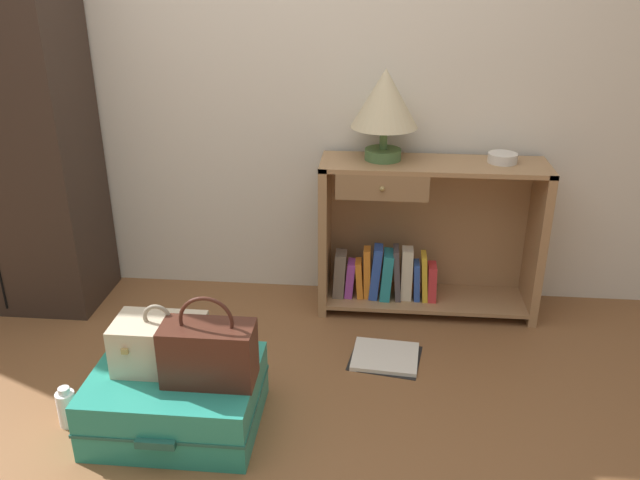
% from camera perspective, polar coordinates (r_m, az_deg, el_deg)
% --- Properties ---
extents(ground_plane, '(9.00, 9.00, 0.00)m').
position_cam_1_polar(ground_plane, '(2.41, -8.88, -19.96)').
color(ground_plane, brown).
extents(back_wall, '(6.40, 0.10, 2.60)m').
position_cam_1_polar(back_wall, '(3.24, -3.89, 17.42)').
color(back_wall, silver).
rests_on(back_wall, ground_plane).
extents(bookshelf, '(1.06, 0.32, 0.77)m').
position_cam_1_polar(bookshelf, '(3.24, 8.64, 0.00)').
color(bookshelf, '#A37A51').
rests_on(bookshelf, ground_plane).
extents(table_lamp, '(0.31, 0.31, 0.42)m').
position_cam_1_polar(table_lamp, '(3.04, 5.68, 11.94)').
color(table_lamp, '#4C7542').
rests_on(table_lamp, bookshelf).
extents(bowl, '(0.13, 0.13, 0.04)m').
position_cam_1_polar(bowl, '(3.15, 15.62, 6.91)').
color(bowl, silver).
rests_on(bowl, bookshelf).
extents(suitcase_large, '(0.62, 0.51, 0.24)m').
position_cam_1_polar(suitcase_large, '(2.58, -12.38, -13.36)').
color(suitcase_large, teal).
rests_on(suitcase_large, ground_plane).
extents(train_case, '(0.33, 0.21, 0.26)m').
position_cam_1_polar(train_case, '(2.51, -13.77, -8.79)').
color(train_case, beige).
rests_on(train_case, suitcase_large).
extents(handbag, '(0.33, 0.16, 0.34)m').
position_cam_1_polar(handbag, '(2.39, -9.68, -9.62)').
color(handbag, '#472319').
rests_on(handbag, suitcase_large).
extents(bottle, '(0.07, 0.07, 0.17)m').
position_cam_1_polar(bottle, '(2.73, -21.18, -13.47)').
color(bottle, white).
rests_on(bottle, ground_plane).
extents(open_book_on_floor, '(0.34, 0.31, 0.02)m').
position_cam_1_polar(open_book_on_floor, '(2.96, 5.70, -10.10)').
color(open_book_on_floor, white).
rests_on(open_book_on_floor, ground_plane).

